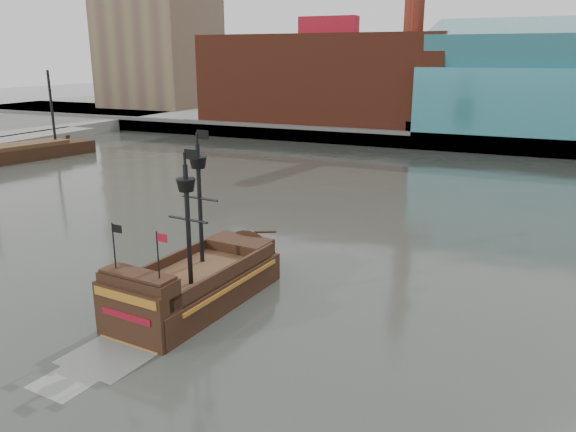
% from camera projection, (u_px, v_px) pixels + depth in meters
% --- Properties ---
extents(ground, '(400.00, 400.00, 0.00)m').
position_uv_depth(ground, '(246.00, 337.00, 28.32)').
color(ground, '#2C2F29').
rests_on(ground, ground).
extents(promenade_far, '(220.00, 60.00, 2.00)m').
position_uv_depth(promenade_far, '(468.00, 123.00, 108.91)').
color(promenade_far, slate).
rests_on(promenade_far, ground).
extents(seawall, '(220.00, 1.00, 2.60)m').
position_uv_depth(seawall, '(444.00, 142.00, 82.89)').
color(seawall, '#4C4C49').
rests_on(seawall, ground).
extents(pirate_ship, '(5.47, 14.27, 10.43)m').
position_uv_depth(pirate_ship, '(196.00, 289.00, 31.74)').
color(pirate_ship, black).
rests_on(pirate_ship, ground).
extents(docked_vessel, '(8.73, 20.03, 13.29)m').
position_uv_depth(docked_vessel, '(23.00, 154.00, 75.69)').
color(docked_vessel, black).
rests_on(docked_vessel, ground).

